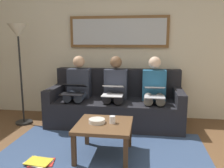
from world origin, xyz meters
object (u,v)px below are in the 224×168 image
Objects in this scene: framed_mirror at (119,32)px; laptop_black at (74,89)px; standing_lamp at (19,42)px; person_right at (78,88)px; coffee_table at (104,128)px; couch at (116,105)px; bowl at (97,121)px; cup at (112,120)px; person_left at (154,90)px; laptop_silver at (155,92)px; magazine_stack at (39,162)px; laptop_white at (113,90)px; person_middle at (115,89)px.

framed_mirror reaches higher than laptop_black.
framed_mirror is 1.06× the size of standing_lamp.
framed_mirror reaches higher than person_right.
couch is at bearing -89.08° from coffee_table.
couch is 1.25× the size of framed_mirror.
couch is 1.22m from bowl.
cup reaches higher than coffee_table.
person_left is (-0.62, -1.15, 0.25)m from coffee_table.
bowl reaches higher than coffee_table.
laptop_silver reaches higher than bowl.
cup reaches higher than magazine_stack.
couch is at bearing -170.20° from standing_lamp.
person_right is (0.76, -1.12, 0.15)m from cup.
person_right is at bearing -63.42° from bowl.
person_middle is at bearing -90.00° from laptop_white.
laptop_black is at bearing 90.00° from person_right.
couch is 3.33× the size of coffee_table.
couch is 0.44m from laptop_white.
coffee_table is 0.58× the size of person_middle.
standing_lamp is at bearing 22.94° from framed_mirror.
person_middle is at bearing -20.75° from laptop_silver.
couch is 1.33× the size of standing_lamp.
person_right is at bearing 0.00° from person_middle.
person_left is (-0.64, 0.07, 0.30)m from couch.
laptop_silver is at bearing 178.86° from standing_lamp.
laptop_silver is 1.89m from magazine_stack.
laptop_silver is 0.21× the size of standing_lamp.
laptop_black is at bearing -49.47° from cup.
person_middle is at bearing -159.71° from laptop_black.
laptop_silver is 1.00× the size of magazine_stack.
person_left is at bearing -159.35° from laptop_white.
person_left is 2.33m from standing_lamp.
cup is (-0.12, 1.19, 0.15)m from couch.
cup is 0.25× the size of laptop_black.
couch is at bearing -154.49° from laptop_black.
laptop_black is (0.64, 0.31, 0.32)m from couch.
framed_mirror is at bearing -144.47° from person_right.
couch is 6.24× the size of magazine_stack.
standing_lamp is (0.91, -0.04, 0.74)m from laptop_black.
person_middle reaches higher than coffee_table.
person_right reaches higher than couch.
person_right is at bearing 6.13° from couch.
coffee_table is 0.83m from magazine_stack.
person_right is 0.24m from laptop_black.
person_right is (0.64, -0.24, -0.02)m from laptop_white.
couch reaches higher than laptop_silver.
laptop_black is at bearing 20.29° from person_middle.
laptop_silver is 0.31× the size of person_middle.
cup is 0.97m from magazine_stack.
magazine_stack is (0.68, 1.52, -0.29)m from couch.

